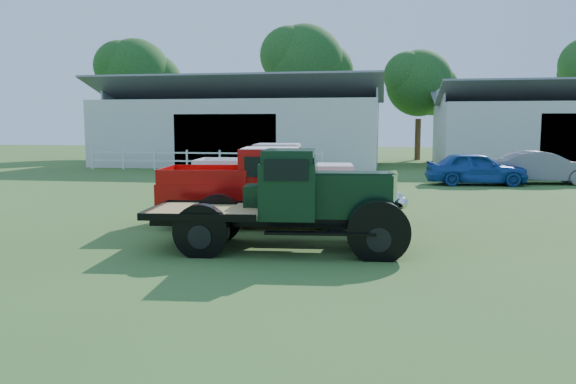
% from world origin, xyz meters
% --- Properties ---
extents(ground, '(120.00, 120.00, 0.00)m').
position_xyz_m(ground, '(0.00, 0.00, 0.00)').
color(ground, '#405C1F').
extents(shed_left, '(18.80, 10.20, 5.60)m').
position_xyz_m(shed_left, '(-7.00, 26.00, 2.80)').
color(shed_left, '#B7B8B3').
rests_on(shed_left, ground).
extents(shed_right, '(16.80, 9.20, 5.20)m').
position_xyz_m(shed_right, '(14.00, 27.00, 2.60)').
color(shed_right, '#B7B8B3').
rests_on(shed_right, ground).
extents(fence_rail, '(14.20, 0.16, 1.20)m').
position_xyz_m(fence_rail, '(-8.00, 20.00, 0.60)').
color(fence_rail, white).
rests_on(fence_rail, ground).
extents(tree_a, '(6.30, 6.30, 10.50)m').
position_xyz_m(tree_a, '(-18.00, 33.00, 5.25)').
color(tree_a, '#0D340A').
rests_on(tree_a, ground).
extents(tree_b, '(6.90, 6.90, 11.50)m').
position_xyz_m(tree_b, '(-4.00, 34.00, 5.75)').
color(tree_b, '#0D340A').
rests_on(tree_b, ground).
extents(tree_c, '(5.40, 5.40, 9.00)m').
position_xyz_m(tree_c, '(5.00, 33.00, 4.50)').
color(tree_c, '#0D340A').
rests_on(tree_c, ground).
extents(vintage_flatbed, '(5.43, 2.54, 2.09)m').
position_xyz_m(vintage_flatbed, '(0.35, -0.15, 1.04)').
color(vintage_flatbed, black).
rests_on(vintage_flatbed, ground).
extents(red_pickup, '(5.84, 2.92, 2.04)m').
position_xyz_m(red_pickup, '(-0.60, 2.67, 1.02)').
color(red_pickup, '#B30B09').
rests_on(red_pickup, ground).
extents(white_pickup, '(5.51, 2.58, 1.96)m').
position_xyz_m(white_pickup, '(-1.16, 6.55, 0.98)').
color(white_pickup, silver).
rests_on(white_pickup, ground).
extents(misc_car_blue, '(4.39, 2.00, 1.46)m').
position_xyz_m(misc_car_blue, '(6.41, 14.15, 0.73)').
color(misc_car_blue, '#1B4898').
rests_on(misc_car_blue, ground).
extents(misc_car_grey, '(4.50, 1.81, 1.45)m').
position_xyz_m(misc_car_grey, '(9.44, 15.13, 0.73)').
color(misc_car_grey, slate).
rests_on(misc_car_grey, ground).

